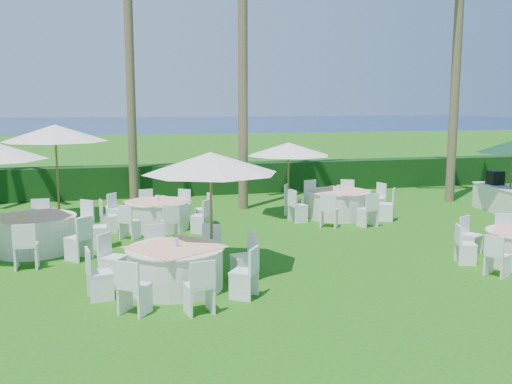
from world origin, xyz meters
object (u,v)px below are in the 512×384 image
umbrella_d (289,149)px  banquet_table_d (34,233)px  banquet_table_e (158,214)px  umbrella_b (211,163)px  buffet_table (512,201)px  umbrella_c (55,133)px  banquet_table_f (338,203)px  banquet_table_b (176,267)px

umbrella_d → banquet_table_d: bearing=-159.8°
banquet_table_e → umbrella_b: size_ratio=1.13×
umbrella_d → buffet_table: bearing=-14.1°
banquet_table_e → umbrella_c: (-2.81, 1.98, 2.24)m
banquet_table_d → umbrella_d: (7.26, 2.67, 1.67)m
banquet_table_f → umbrella_c: bearing=168.1°
umbrella_c → banquet_table_b: bearing=-70.4°
banquet_table_d → banquet_table_f: bearing=13.3°
banquet_table_f → umbrella_b: bearing=-135.4°
umbrella_d → umbrella_c: bearing=170.6°
banquet_table_e → banquet_table_f: bearing=2.1°
banquet_table_b → buffet_table: size_ratio=0.87×
umbrella_b → umbrella_c: 7.49m
banquet_table_f → banquet_table_d: bearing=-166.7°
banquet_table_d → umbrella_d: bearing=20.2°
banquet_table_f → umbrella_b: 7.11m
banquet_table_d → banquet_table_e: (3.09, 1.85, -0.04)m
buffet_table → banquet_table_d: bearing=-176.2°
banquet_table_b → umbrella_d: (4.30, 6.36, 1.70)m
banquet_table_e → umbrella_b: (0.73, -4.61, 1.89)m
umbrella_d → banquet_table_b: bearing=-124.1°
umbrella_b → umbrella_d: (3.43, 5.44, -0.18)m
buffet_table → umbrella_d: bearing=165.9°
banquet_table_e → umbrella_c: umbrella_c is taller
banquet_table_d → umbrella_d: size_ratio=1.31×
banquet_table_b → buffet_table: 12.12m
banquet_table_b → banquet_table_d: bearing=128.8°
umbrella_d → buffet_table: size_ratio=0.70×
umbrella_b → umbrella_d: bearing=57.7°
banquet_table_b → umbrella_b: (0.86, 0.92, 1.88)m
banquet_table_d → banquet_table_f: 8.94m
banquet_table_d → banquet_table_e: banquet_table_d is taller
umbrella_c → banquet_table_d: bearing=-94.2°
umbrella_b → buffet_table: size_ratio=0.74×
banquet_table_f → buffet_table: size_ratio=0.90×
banquet_table_d → umbrella_c: 4.42m
banquet_table_d → banquet_table_e: size_ratio=1.09×
banquet_table_f → buffet_table: buffet_table is taller
banquet_table_d → umbrella_b: (3.82, -2.77, 1.85)m
banquet_table_d → buffet_table: 14.19m
banquet_table_b → banquet_table_f: banquet_table_f is taller
buffet_table → umbrella_b: bearing=-160.3°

